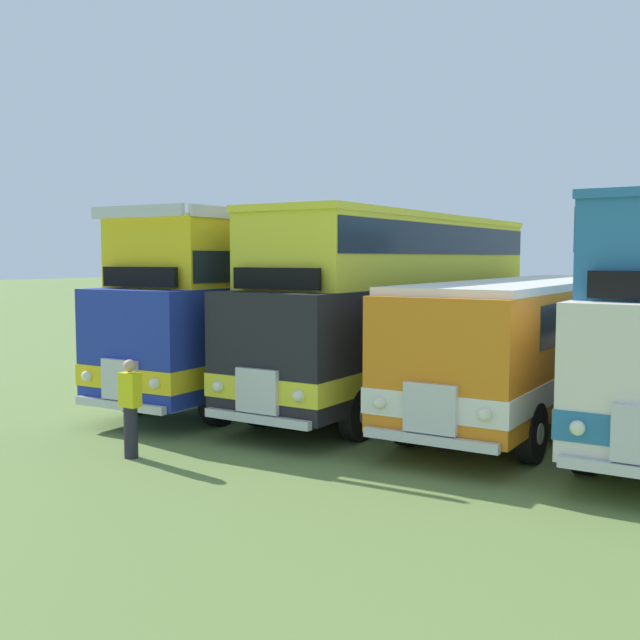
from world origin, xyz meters
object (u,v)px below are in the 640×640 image
(bus_first_in_row, at_px, (279,301))
(marshal_person, at_px, (130,408))
(bus_third_in_row, at_px, (532,337))
(bus_second_in_row, at_px, (402,299))

(bus_first_in_row, bearing_deg, marshal_person, -76.08)
(marshal_person, bearing_deg, bus_third_in_row, 56.44)
(bus_second_in_row, distance_m, bus_third_in_row, 3.32)
(bus_first_in_row, relative_size, marshal_person, 6.55)
(bus_first_in_row, xyz_separation_m, bus_third_in_row, (6.48, 0.45, -0.61))
(bus_first_in_row, bearing_deg, bus_third_in_row, 3.99)
(bus_second_in_row, xyz_separation_m, bus_third_in_row, (3.24, -0.15, -0.72))
(bus_second_in_row, height_order, bus_third_in_row, bus_second_in_row)
(bus_third_in_row, bearing_deg, bus_first_in_row, -176.01)
(bus_first_in_row, distance_m, bus_second_in_row, 3.30)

